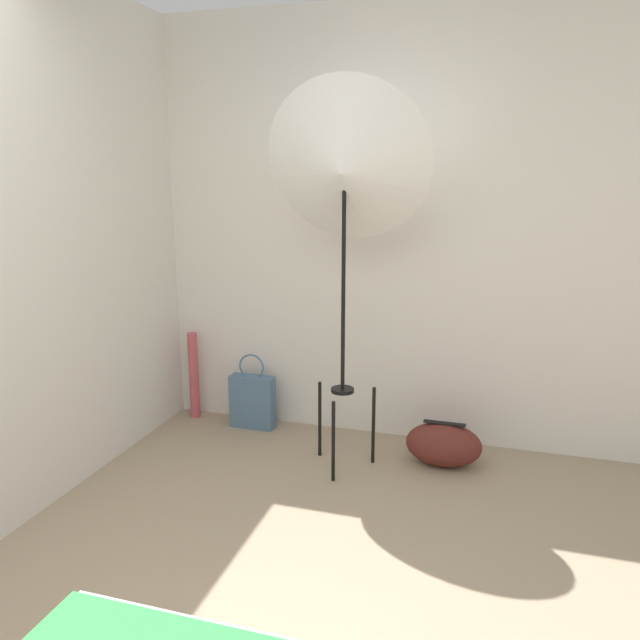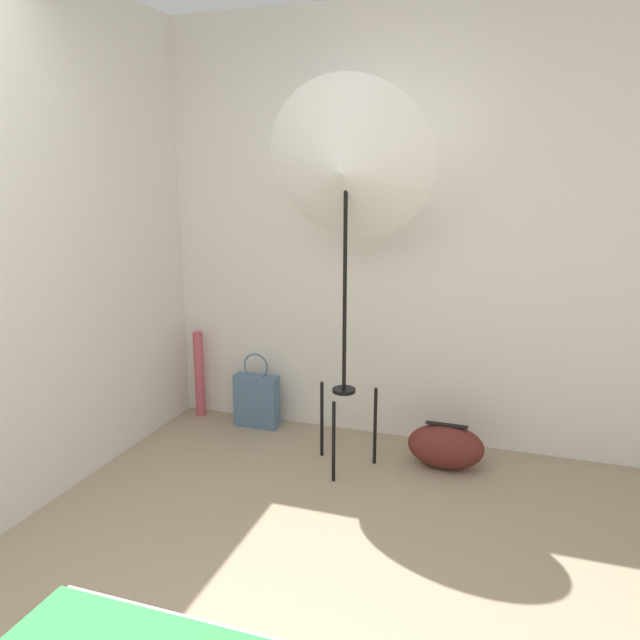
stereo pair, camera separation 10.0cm
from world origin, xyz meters
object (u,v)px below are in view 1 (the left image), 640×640
at_px(paper_roll, 194,375).
at_px(tote_bag, 252,401).
at_px(photo_umbrella, 344,169).
at_px(duffel_bag, 443,444).

bearing_deg(paper_roll, tote_bag, -6.35).
xyz_separation_m(photo_umbrella, paper_roll, (-1.16, 0.42, -1.37)).
distance_m(photo_umbrella, paper_roll, 1.84).
bearing_deg(photo_umbrella, paper_roll, 159.94).
distance_m(photo_umbrella, duffel_bag, 1.64).
bearing_deg(duffel_bag, photo_umbrella, -162.39).
height_order(photo_umbrella, paper_roll, photo_umbrella).
relative_size(photo_umbrella, tote_bag, 4.23).
relative_size(photo_umbrella, duffel_bag, 4.93).
bearing_deg(photo_umbrella, duffel_bag, 17.61).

